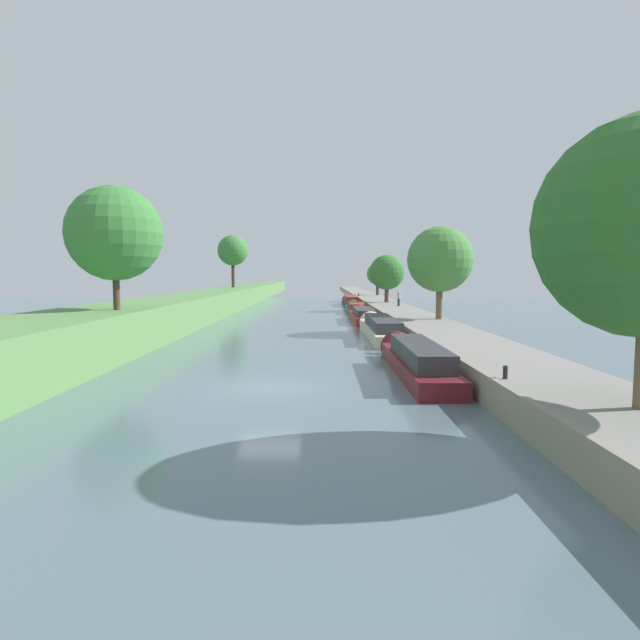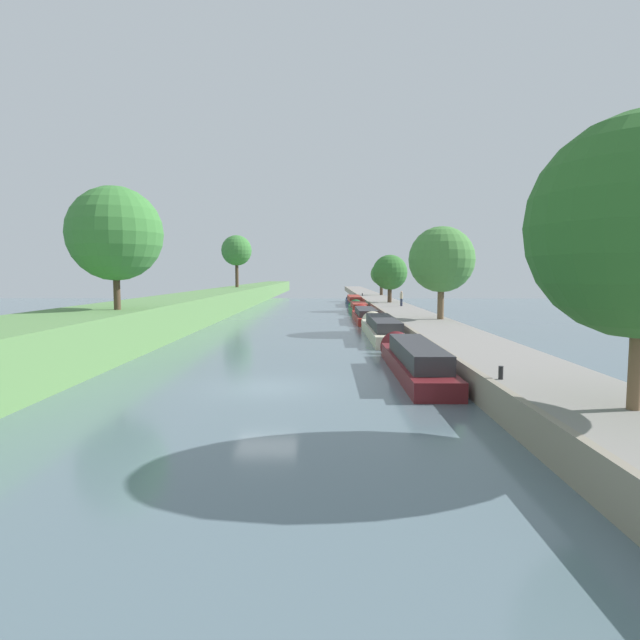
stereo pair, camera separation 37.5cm
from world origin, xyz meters
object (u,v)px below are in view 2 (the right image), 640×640
Objects in this scene: narrowboat_maroon at (413,359)px; person_walking at (401,298)px; mooring_bollard_near at (501,373)px; narrowboat_green at (358,308)px; narrowboat_cream at (381,328)px; mooring_bollard_far at (362,294)px; narrowboat_red at (365,315)px; narrowboat_navy at (354,301)px.

narrowboat_maroon is 7.35× the size of person_walking.
narrowboat_maroon is at bearing 104.10° from mooring_bollard_near.
narrowboat_cream is at bearing -89.65° from narrowboat_green.
mooring_bollard_far is (1.81, 46.32, 0.70)m from narrowboat_cream.
narrowboat_maroon is 27.11× the size of mooring_bollard_far.
narrowboat_red is 27.22× the size of mooring_bollard_far.
narrowboat_red is (-0.21, 13.42, -0.09)m from narrowboat_cream.
mooring_bollard_near is (1.96, -46.66, 0.84)m from narrowboat_green.
mooring_bollard_near reaches higher than narrowboat_maroon.
person_walking is (4.41, -5.97, 1.48)m from narrowboat_green.
narrowboat_maroon is at bearing -91.68° from mooring_bollard_far.
mooring_bollard_far reaches higher than narrowboat_green.
mooring_bollard_near reaches higher than narrowboat_navy.
narrowboat_maroon reaches higher than narrowboat_cream.
narrowboat_cream is 31.65× the size of mooring_bollard_near.
narrowboat_maroon reaches higher than narrowboat_red.
mooring_bollard_near and mooring_bollard_far have the same top height.
mooring_bollard_far is at bearing 87.76° from narrowboat_cream.
narrowboat_red reaches higher than narrowboat_green.
mooring_bollard_near is at bearing -75.90° from narrowboat_maroon.
narrowboat_cream is 13.43m from narrowboat_red.
mooring_bollard_near is (1.74, -61.21, 0.74)m from narrowboat_navy.
narrowboat_green is 25.71× the size of mooring_bollard_near.
mooring_bollard_far is (1.96, 21.20, 0.84)m from narrowboat_green.
mooring_bollard_near reaches higher than narrowboat_cream.
narrowboat_maroon is 33.87m from person_walking.
narrowboat_cream is at bearing -102.55° from person_walking.
narrowboat_cream is at bearing -89.11° from narrowboat_red.
person_walking is 3.69× the size of mooring_bollard_near.
person_walking is at bearing 77.45° from narrowboat_cream.
narrowboat_green is at bearing -95.29° from mooring_bollard_far.
narrowboat_cream reaches higher than narrowboat_green.
narrowboat_maroon is 54.11m from narrowboat_navy.
mooring_bollard_near is at bearing -86.69° from narrowboat_red.
mooring_bollard_far is at bearing 86.49° from narrowboat_red.
narrowboat_navy is (0.04, 54.11, -0.04)m from narrowboat_maroon.
narrowboat_maroon is 1.00× the size of narrowboat_red.
person_walking is at bearing 52.00° from narrowboat_red.
narrowboat_navy is 21.00m from person_walking.
narrowboat_green is at bearing 92.41° from mooring_bollard_near.
mooring_bollard_near is (-2.45, -40.69, -0.65)m from person_walking.
narrowboat_navy is at bearing 89.96° from narrowboat_maroon.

